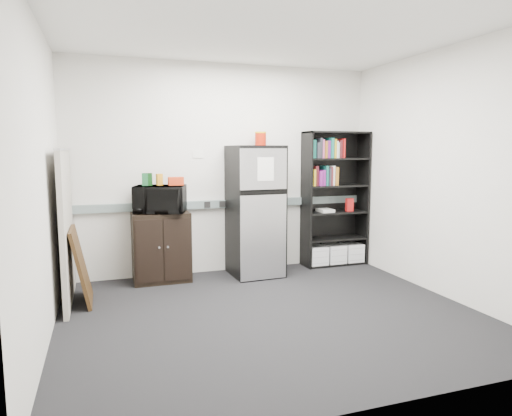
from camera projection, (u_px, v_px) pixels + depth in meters
The scene contains 18 objects.
floor at pixel (271, 314), 4.49m from camera, with size 4.00×4.00×0.00m, color black.
wall_back at pixel (225, 169), 5.96m from camera, with size 4.00×0.02×2.70m, color silver.
wall_right at pixel (444, 173), 4.95m from camera, with size 0.02×3.50×2.70m, color silver.
wall_left at pixel (40, 182), 3.68m from camera, with size 0.02×3.50×2.70m, color silver.
ceiling at pixel (272, 29), 4.14m from camera, with size 4.00×3.50×0.02m, color white.
electrical_raceway at pixel (225, 204), 5.99m from camera, with size 3.92×0.05×0.10m, color slate.
wall_note at pixel (198, 154), 5.82m from camera, with size 0.14×0.00×0.10m, color white.
bookshelf at pixel (335, 200), 6.33m from camera, with size 0.90×0.34×1.85m.
cubicle_partition at pixel (67, 226), 4.80m from camera, with size 0.06×1.30×1.62m.
cabinet at pixel (161, 247), 5.57m from camera, with size 0.68×0.46×0.85m.
microwave at pixel (160, 199), 5.48m from camera, with size 0.59×0.40×0.33m, color black.
snack_box_a at pixel (145, 179), 5.43m from camera, with size 0.07×0.05×0.15m, color #19582D.
snack_box_b at pixel (149, 179), 5.44m from camera, with size 0.07×0.05×0.15m, color #0C360F.
snack_box_c at pixel (159, 180), 5.48m from camera, with size 0.07×0.05×0.14m, color orange.
snack_bag at pixel (176, 181), 5.50m from camera, with size 0.18×0.10×0.10m, color red.
refrigerator at pixel (255, 211), 5.82m from camera, with size 0.65×0.67×1.66m.
coffee_can at pixel (261, 138), 5.86m from camera, with size 0.15×0.15×0.20m.
framed_poster at pixel (81, 265), 4.77m from camera, with size 0.19×0.63×0.80m.
Camera 1 is at (-1.53, -4.04, 1.61)m, focal length 32.00 mm.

